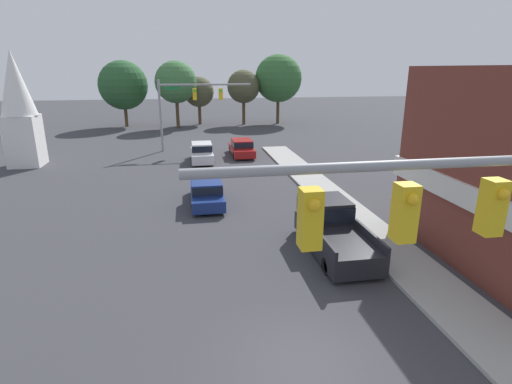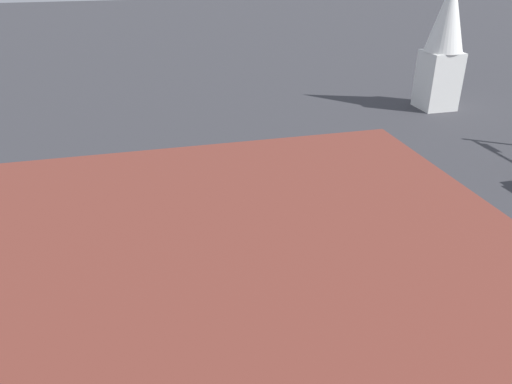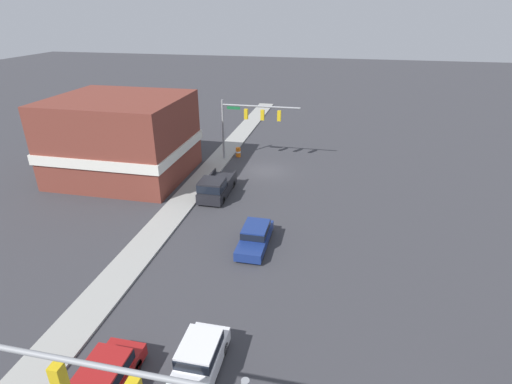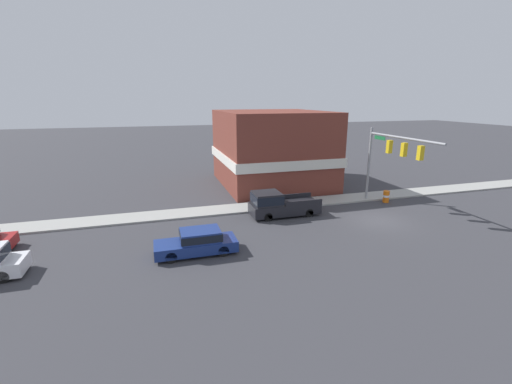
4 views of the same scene
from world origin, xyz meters
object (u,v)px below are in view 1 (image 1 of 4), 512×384
(car_lead, at_px, (207,191))
(pickup_truck_parked, at_px, (331,227))
(car_oncoming, at_px, (242,147))
(car_second_ahead, at_px, (202,152))

(car_lead, relative_size, pickup_truck_parked, 0.88)
(car_oncoming, height_order, pickup_truck_parked, pickup_truck_parked)
(pickup_truck_parked, bearing_deg, car_lead, 126.24)
(car_second_ahead, bearing_deg, car_lead, -91.00)
(car_second_ahead, height_order, car_oncoming, car_second_ahead)
(car_lead, bearing_deg, pickup_truck_parked, -53.76)
(car_second_ahead, height_order, pickup_truck_parked, pickup_truck_parked)
(car_lead, xyz_separation_m, car_second_ahead, (0.19, 11.09, 0.09))
(car_lead, distance_m, car_second_ahead, 11.09)
(car_second_ahead, xyz_separation_m, car_oncoming, (3.66, 1.95, -0.07))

